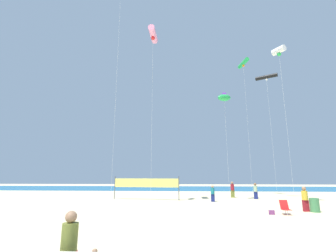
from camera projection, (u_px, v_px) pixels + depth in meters
name	position (u px, v px, depth m)	size (l,w,h in m)	color
ground_plane	(157.00, 219.00, 13.66)	(120.00, 120.00, 0.00)	beige
ocean_band	(177.00, 188.00, 48.65)	(120.00, 20.00, 0.01)	#1E6B99
mother_figure	(69.00, 245.00, 5.47)	(0.37, 0.37, 1.61)	#EA7260
beachgoer_maroon_shirt	(232.00, 189.00, 27.54)	(0.41, 0.41, 1.81)	olive
beachgoer_mustard_shirt	(305.00, 198.00, 16.69)	(0.39, 0.39, 1.70)	maroon
beachgoer_teal_shirt	(213.00, 193.00, 23.06)	(0.36, 0.36, 1.57)	navy
beachgoer_sage_shirt	(255.00, 190.00, 25.67)	(0.39, 0.39, 1.70)	navy
folding_beach_chair	(285.00, 207.00, 15.31)	(0.52, 0.65, 0.89)	red
trash_barrel	(315.00, 205.00, 16.33)	(0.61, 0.61, 0.93)	#3F7F4C
volleyball_net	(146.00, 184.00, 25.09)	(7.07, 1.03, 2.40)	#4C4C51
beach_handbag	(272.00, 212.00, 15.22)	(0.33, 0.17, 0.27)	#7A3872
kite_white_tube	(279.00, 51.00, 23.19)	(1.21, 1.37, 14.83)	silver
kite_green_inflatable	(224.00, 98.00, 25.62)	(2.09, 2.02, 11.32)	silver
kite_green_tube	(243.00, 64.00, 31.83)	(1.00, 2.42, 17.58)	silver
kite_pink_tube	(153.00, 35.00, 25.05)	(0.75, 2.51, 17.48)	silver
kite_black_tube	(266.00, 77.00, 28.06)	(2.37, 1.56, 14.18)	silver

